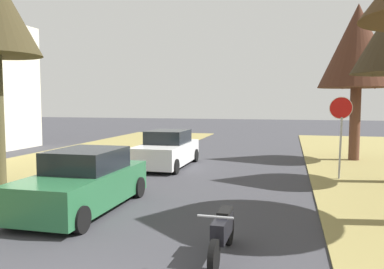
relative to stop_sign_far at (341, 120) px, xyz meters
name	(u,v)px	position (x,y,z in m)	size (l,w,h in m)	color
stop_sign_far	(341,120)	(0.00, 0.00, 0.00)	(0.81, 0.43, 2.96)	#9EA0A5
street_tree_right_far	(357,47)	(1.24, 5.08, 3.18)	(3.52, 3.52, 7.33)	brown
parked_sedan_green	(84,182)	(-6.96, -5.74, -1.46)	(1.95, 4.41, 1.57)	#28663D
parked_sedan_white	(167,150)	(-6.94, 1.37, -1.46)	(1.95, 4.41, 1.57)	white
parked_motorcycle	(223,232)	(-2.91, -8.04, -1.70)	(0.60, 2.05, 0.97)	black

